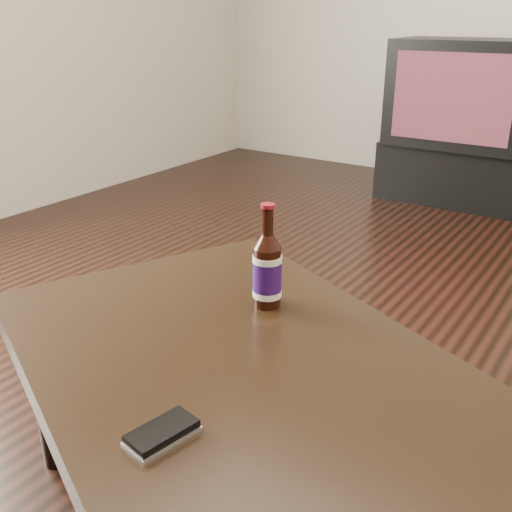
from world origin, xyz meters
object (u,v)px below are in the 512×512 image
Objects in this scene: coffee_table at (259,405)px; beer_bottle at (267,271)px; tv_stand at (455,173)px; tv at (465,93)px; phone at (162,434)px.

beer_bottle is at bearing 120.22° from coffee_table.
tv_stand is 0.47m from tv.
coffee_table is at bearing -59.78° from beer_bottle.
coffee_table is 11.62× the size of phone.
beer_bottle is at bearing -82.56° from tv.
tv_stand is 3.13m from phone.
phone is (0.45, -3.08, 0.30)m from tv_stand.
tv_stand is 2.66m from beer_bottle.
phone is (0.45, -3.08, -0.17)m from tv.
tv reaches higher than beer_bottle.
beer_bottle is 1.94× the size of phone.
beer_bottle is at bearing -82.56° from tv_stand.
tv_stand is 2.91m from coffee_table.
tv is at bearing 109.27° from phone.
coffee_table is (0.48, -2.86, -0.24)m from tv.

